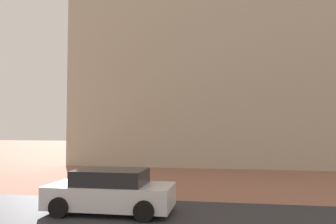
% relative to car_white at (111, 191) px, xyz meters
% --- Properties ---
extents(ground_plane, '(120.00, 120.00, 0.00)m').
position_rel_car_white_xyz_m(ground_plane, '(2.20, 0.03, -0.69)').
color(ground_plane, '#93604C').
extents(landmark_building, '(26.48, 12.68, 33.92)m').
position_rel_car_white_xyz_m(landmark_building, '(5.23, 18.61, 9.64)').
color(landmark_building, '#B2A893').
rests_on(landmark_building, ground_plane).
extents(car_white, '(4.16, 2.06, 1.43)m').
position_rel_car_white_xyz_m(car_white, '(0.00, 0.00, 0.00)').
color(car_white, silver).
rests_on(car_white, ground_plane).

